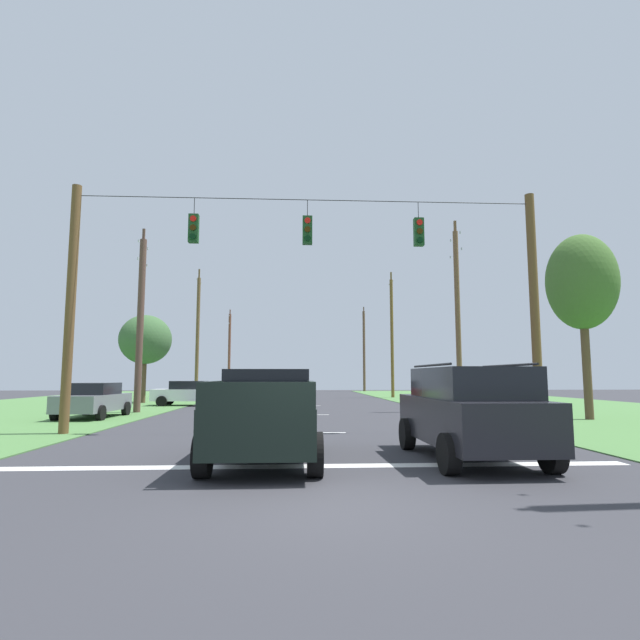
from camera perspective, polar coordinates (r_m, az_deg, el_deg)
ground_plane at (r=7.56m, az=0.49°, el=-20.12°), size 120.00×120.00×0.00m
shoulder_grass_right at (r=27.08m, az=31.56°, el=-9.25°), size 16.00×80.00×0.03m
stop_bar_stripe at (r=10.49m, az=-0.57°, el=-16.23°), size 12.84×0.45×0.01m
lane_dash_0 at (r=16.43m, az=-1.51°, el=-12.67°), size 2.50×0.15×0.01m
lane_dash_1 at (r=24.02m, az=-2.02°, el=-10.69°), size 2.50×0.15×0.01m
lane_dash_2 at (r=31.30m, az=-2.28°, el=-9.70°), size 2.50×0.15×0.01m
lane_dash_3 at (r=40.06m, az=-2.46°, el=-8.98°), size 2.50×0.15×0.01m
lane_dash_4 at (r=45.81m, az=-2.54°, el=-8.66°), size 2.50×0.15×0.01m
overhead_signal_span at (r=16.49m, az=-1.35°, el=2.66°), size 15.51×0.31×8.02m
pickup_truck at (r=11.19m, az=-6.13°, el=-10.61°), size 2.32×5.42×1.95m
suv_black at (r=11.55m, az=16.53°, el=-9.79°), size 2.24×4.82×2.05m
distant_car_crossing_white at (r=32.23m, az=-14.65°, el=-8.00°), size 4.31×2.04×1.52m
distant_car_oncoming at (r=33.11m, az=-6.06°, el=-8.13°), size 2.10×4.34×1.52m
distant_car_far_parked at (r=24.06m, az=-24.29°, el=-8.25°), size 2.12×4.35×1.52m
utility_pole_mid_right at (r=27.10m, az=15.36°, el=0.71°), size 0.27×1.91×10.02m
utility_pole_far_right at (r=43.65m, az=8.17°, el=-1.77°), size 0.27×1.79×10.86m
utility_pole_near_left at (r=61.71m, az=5.02°, el=-3.40°), size 0.31×1.61×10.34m
utility_pole_far_left at (r=26.94m, az=-19.72°, el=-0.08°), size 0.34×1.63×9.37m
utility_pole_distant_right at (r=43.29m, az=-13.72°, el=-1.68°), size 0.29×1.94×10.87m
utility_pole_distant_left at (r=61.41m, az=-10.25°, el=-3.43°), size 0.31×1.92×9.87m
tree_roadside_right at (r=36.31m, az=-19.19°, el=-2.13°), size 3.49×3.49×5.98m
tree_roadside_far_right at (r=24.14m, az=27.56°, el=3.75°), size 2.87×2.87×7.84m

